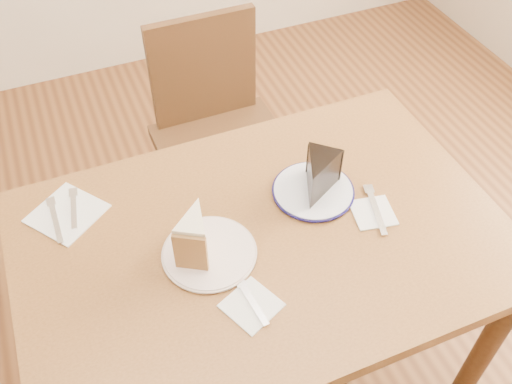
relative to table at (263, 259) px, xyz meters
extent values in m
plane|color=#492813|center=(0.00, 0.00, -0.65)|extent=(4.00, 4.00, 0.00)
cube|color=#563417|center=(0.00, 0.00, 0.08)|extent=(1.20, 0.80, 0.04)
cylinder|color=#321B0F|center=(0.54, -0.34, -0.30)|extent=(0.06, 0.06, 0.71)
cylinder|color=#321B0F|center=(-0.54, 0.34, -0.30)|extent=(0.06, 0.06, 0.71)
cylinder|color=#321B0F|center=(0.54, 0.34, -0.30)|extent=(0.06, 0.06, 0.71)
cube|color=#331D0F|center=(0.11, 0.59, -0.17)|extent=(0.45, 0.45, 0.04)
cylinder|color=#331D0F|center=(0.30, 0.78, -0.42)|extent=(0.04, 0.04, 0.46)
cylinder|color=#331D0F|center=(-0.08, 0.78, -0.42)|extent=(0.04, 0.04, 0.46)
cylinder|color=#331D0F|center=(0.30, 0.40, -0.42)|extent=(0.04, 0.04, 0.46)
cylinder|color=#331D0F|center=(-0.08, 0.40, -0.42)|extent=(0.04, 0.04, 0.46)
cube|color=#331D0F|center=(0.11, 0.79, 0.05)|extent=(0.38, 0.03, 0.40)
cylinder|color=silver|center=(-0.14, -0.01, 0.10)|extent=(0.22, 0.22, 0.01)
cylinder|color=white|center=(0.18, 0.08, 0.10)|extent=(0.21, 0.21, 0.01)
cube|color=white|center=(-0.10, -0.18, 0.10)|extent=(0.14, 0.14, 0.00)
cube|color=white|center=(0.29, -0.04, 0.10)|extent=(0.12, 0.12, 0.00)
cube|color=white|center=(-0.44, 0.26, 0.10)|extent=(0.22, 0.22, 0.00)
cube|color=silver|center=(-0.10, -0.17, 0.10)|extent=(0.03, 0.14, 0.00)
cube|color=silver|center=(0.30, -0.04, 0.10)|extent=(0.06, 0.17, 0.00)
cube|color=silver|center=(-0.42, 0.26, 0.10)|extent=(0.04, 0.14, 0.00)
cube|color=silver|center=(-0.47, 0.24, 0.10)|extent=(0.02, 0.16, 0.00)
camera|label=1|loc=(-0.36, -0.81, 1.20)|focal=40.00mm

